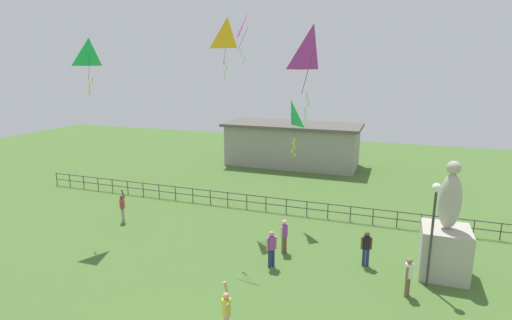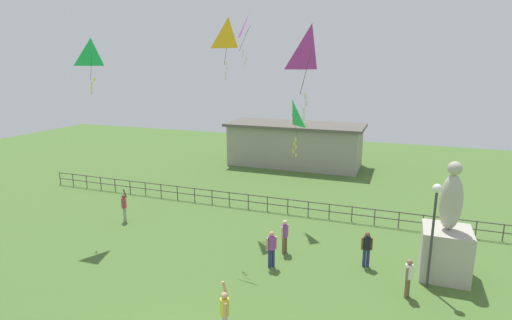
# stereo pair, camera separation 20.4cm
# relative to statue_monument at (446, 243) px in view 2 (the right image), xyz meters

# --- Properties ---
(statue_monument) EXTENTS (1.94, 1.94, 5.04)m
(statue_monument) POSITION_rel_statue_monument_xyz_m (0.00, 0.00, 0.00)
(statue_monument) COLOR #B2AD9E
(statue_monument) RESTS_ON ground_plane
(lamppost) EXTENTS (0.36, 0.36, 4.38)m
(lamppost) POSITION_rel_statue_monument_xyz_m (-0.67, -1.21, 1.68)
(lamppost) COLOR #38383D
(lamppost) RESTS_ON ground_plane
(person_0) EXTENTS (0.35, 0.51, 1.93)m
(person_0) POSITION_rel_statue_monument_xyz_m (-7.08, -6.89, -0.54)
(person_0) COLOR #99999E
(person_0) RESTS_ON ground_plane
(person_2) EXTENTS (0.29, 0.45, 1.59)m
(person_2) POSITION_rel_statue_monument_xyz_m (-1.44, -2.26, -0.59)
(person_2) COLOR brown
(person_2) RESTS_ON ground_plane
(person_3) EXTENTS (0.31, 0.47, 1.68)m
(person_3) POSITION_rel_statue_monument_xyz_m (-6.98, -0.28, -0.54)
(person_3) COLOR brown
(person_3) RESTS_ON ground_plane
(person_4) EXTENTS (0.30, 0.50, 1.87)m
(person_4) POSITION_rel_statue_monument_xyz_m (-16.81, 0.46, -0.57)
(person_4) COLOR #99999E
(person_4) RESTS_ON ground_plane
(person_5) EXTENTS (0.49, 0.31, 1.66)m
(person_5) POSITION_rel_statue_monument_xyz_m (-3.18, -0.32, -0.55)
(person_5) COLOR navy
(person_5) RESTS_ON ground_plane
(person_6) EXTENTS (0.40, 0.38, 1.71)m
(person_6) POSITION_rel_statue_monument_xyz_m (-7.13, -1.83, -0.52)
(person_6) COLOR navy
(person_6) RESTS_ON ground_plane
(kite_0) EXTENTS (1.07, 1.16, 2.93)m
(kite_0) POSITION_rel_statue_monument_xyz_m (-4.70, -5.88, 7.61)
(kite_0) COLOR #B22DB2
(kite_1) EXTENTS (0.92, 1.24, 2.79)m
(kite_1) POSITION_rel_statue_monument_xyz_m (-17.15, -0.63, 7.85)
(kite_1) COLOR #1EB759
(kite_2) EXTENTS (1.05, 1.05, 3.15)m
(kite_2) POSITION_rel_statue_monument_xyz_m (-7.80, 3.62, 4.64)
(kite_2) COLOR #1EB759
(kite_3) EXTENTS (1.13, 0.72, 2.86)m
(kite_3) POSITION_rel_statue_monument_xyz_m (-10.12, 0.55, 8.68)
(kite_3) COLOR yellow
(kite_4) EXTENTS (1.09, 1.32, 2.72)m
(kite_4) POSITION_rel_statue_monument_xyz_m (-10.36, 3.92, 9.31)
(kite_4) COLOR #B22DB2
(waterfront_railing) EXTENTS (36.01, 0.06, 0.95)m
(waterfront_railing) POSITION_rel_statue_monument_xyz_m (-8.40, 4.84, -0.89)
(waterfront_railing) COLOR #4C4742
(waterfront_railing) RESTS_ON ground_plane
(pavilion_building) EXTENTS (11.93, 4.95, 3.76)m
(pavilion_building) POSITION_rel_statue_monument_xyz_m (-11.08, 16.84, 0.39)
(pavilion_building) COLOR gray
(pavilion_building) RESTS_ON ground_plane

